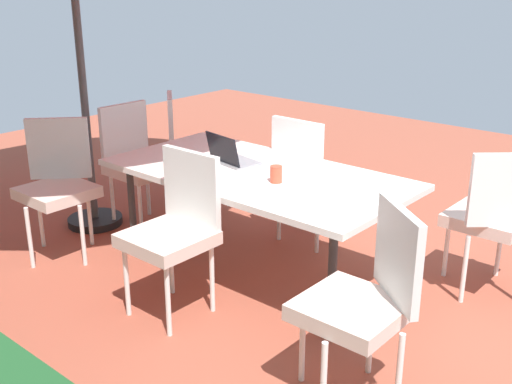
# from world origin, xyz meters

# --- Properties ---
(ground_plane) EXTENTS (10.00, 10.00, 0.02)m
(ground_plane) POSITION_xyz_m (0.00, 0.00, -0.01)
(ground_plane) COLOR #9E4C38
(dining_table) EXTENTS (2.04, 1.03, 0.73)m
(dining_table) POSITION_xyz_m (0.00, 0.00, 0.68)
(dining_table) COLOR silver
(dining_table) RESTS_ON ground_plane
(chair_east) EXTENTS (0.47, 0.46, 0.98)m
(chair_east) POSITION_xyz_m (1.28, -0.03, 0.55)
(chair_east) COLOR beige
(chair_east) RESTS_ON ground_plane
(chair_south) EXTENTS (0.46, 0.46, 0.98)m
(chair_south) POSITION_xyz_m (0.04, -0.64, 0.55)
(chair_south) COLOR beige
(chair_south) RESTS_ON ground_plane
(chair_northwest) EXTENTS (0.58, 0.58, 0.98)m
(chair_northwest) POSITION_xyz_m (-1.27, 0.71, 0.55)
(chair_northwest) COLOR beige
(chair_northwest) RESTS_ON ground_plane
(chair_north) EXTENTS (0.46, 0.46, 0.98)m
(chair_north) POSITION_xyz_m (0.02, 0.71, 0.55)
(chair_north) COLOR beige
(chair_north) RESTS_ON ground_plane
(chair_southeast) EXTENTS (0.59, 0.59, 0.98)m
(chair_southeast) POSITION_xyz_m (1.34, -0.65, 0.55)
(chair_southeast) COLOR beige
(chair_southeast) RESTS_ON ground_plane
(chair_southwest) EXTENTS (0.59, 0.59, 0.98)m
(chair_southwest) POSITION_xyz_m (-1.32, -0.73, 0.55)
(chair_southwest) COLOR beige
(chair_southwest) RESTS_ON ground_plane
(chair_northeast) EXTENTS (0.59, 0.59, 0.98)m
(chair_northeast) POSITION_xyz_m (1.28, 0.69, 0.55)
(chair_northeast) COLOR beige
(chair_northeast) RESTS_ON ground_plane
(laptop) EXTENTS (0.36, 0.30, 0.21)m
(laptop) POSITION_xyz_m (0.24, -0.02, 0.78)
(laptop) COLOR gray
(laptop) RESTS_ON dining_table
(cup) EXTENTS (0.08, 0.08, 0.11)m
(cup) POSITION_xyz_m (-0.24, 0.09, 0.78)
(cup) COLOR #CC4C33
(cup) RESTS_ON dining_table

